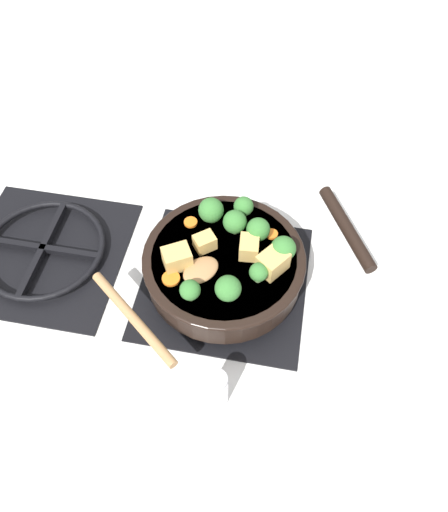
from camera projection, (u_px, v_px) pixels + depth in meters
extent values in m
plane|color=silver|center=(224.00, 282.00, 0.95)|extent=(2.40, 2.40, 0.00)
cube|color=black|center=(224.00, 281.00, 0.95)|extent=(0.31, 0.31, 0.01)
torus|color=black|center=(224.00, 276.00, 0.94)|extent=(0.24, 0.24, 0.01)
cube|color=black|center=(224.00, 276.00, 0.94)|extent=(0.01, 0.23, 0.01)
cube|color=black|center=(224.00, 276.00, 0.94)|extent=(0.23, 0.01, 0.01)
cube|color=black|center=(45.00, 253.00, 0.99)|extent=(0.31, 0.31, 0.01)
torus|color=black|center=(43.00, 248.00, 0.97)|extent=(0.24, 0.24, 0.01)
cube|color=black|center=(43.00, 248.00, 0.97)|extent=(0.01, 0.23, 0.01)
cube|color=black|center=(43.00, 248.00, 0.97)|extent=(0.23, 0.01, 0.01)
cylinder|color=black|center=(224.00, 266.00, 0.91)|extent=(0.28, 0.28, 0.06)
cylinder|color=brown|center=(224.00, 264.00, 0.90)|extent=(0.26, 0.26, 0.05)
torus|color=black|center=(224.00, 257.00, 0.89)|extent=(0.29, 0.29, 0.01)
cylinder|color=black|center=(347.00, 228.00, 0.93)|extent=(0.19, 0.11, 0.02)
ellipsoid|color=#A87A4C|center=(201.00, 270.00, 0.86)|extent=(0.08, 0.08, 0.01)
cylinder|color=#A87A4C|center=(133.00, 318.00, 0.80)|extent=(0.15, 0.18, 0.02)
cube|color=tan|center=(249.00, 247.00, 0.87)|extent=(0.04, 0.04, 0.03)
cube|color=tan|center=(177.00, 258.00, 0.86)|extent=(0.06, 0.06, 0.04)
cube|color=tan|center=(273.00, 262.00, 0.85)|extent=(0.06, 0.06, 0.04)
cube|color=tan|center=(205.00, 242.00, 0.88)|extent=(0.04, 0.05, 0.03)
cylinder|color=#709956|center=(228.00, 296.00, 0.83)|extent=(0.01, 0.01, 0.01)
sphere|color=#387533|center=(228.00, 288.00, 0.81)|extent=(0.04, 0.04, 0.04)
cylinder|color=#709956|center=(211.00, 219.00, 0.92)|extent=(0.01, 0.01, 0.01)
sphere|color=#387533|center=(211.00, 210.00, 0.91)|extent=(0.05, 0.05, 0.05)
cylinder|color=#709956|center=(258.00, 278.00, 0.85)|extent=(0.01, 0.01, 0.01)
sphere|color=#387533|center=(259.00, 272.00, 0.83)|extent=(0.03, 0.03, 0.03)
cylinder|color=#709956|center=(235.00, 230.00, 0.91)|extent=(0.01, 0.01, 0.01)
sphere|color=#387533|center=(235.00, 222.00, 0.89)|extent=(0.04, 0.04, 0.04)
cylinder|color=#709956|center=(257.00, 237.00, 0.90)|extent=(0.01, 0.01, 0.01)
sphere|color=#387533|center=(258.00, 229.00, 0.88)|extent=(0.04, 0.04, 0.04)
cylinder|color=#709956|center=(282.00, 256.00, 0.87)|extent=(0.01, 0.01, 0.01)
sphere|color=#387533|center=(283.00, 248.00, 0.86)|extent=(0.04, 0.04, 0.04)
cylinder|color=#709956|center=(243.00, 213.00, 0.93)|extent=(0.01, 0.01, 0.01)
sphere|color=#387533|center=(244.00, 206.00, 0.92)|extent=(0.04, 0.04, 0.04)
cylinder|color=#709956|center=(191.00, 296.00, 0.83)|extent=(0.01, 0.01, 0.01)
sphere|color=#387533|center=(190.00, 290.00, 0.81)|extent=(0.04, 0.04, 0.04)
cylinder|color=orange|center=(171.00, 279.00, 0.85)|extent=(0.03, 0.03, 0.01)
cylinder|color=orange|center=(272.00, 234.00, 0.91)|extent=(0.02, 0.02, 0.01)
cylinder|color=orange|center=(191.00, 222.00, 0.92)|extent=(0.02, 0.02, 0.01)
cylinder|color=white|center=(217.00, 391.00, 0.79)|extent=(0.04, 0.04, 0.07)
cylinder|color=#B7B7BC|center=(217.00, 380.00, 0.75)|extent=(0.03, 0.03, 0.01)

